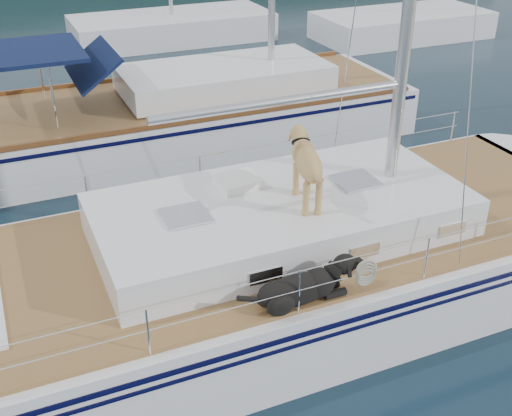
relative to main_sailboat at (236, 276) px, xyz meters
name	(u,v)px	position (x,y,z in m)	size (l,w,h in m)	color
ground	(231,315)	(-0.10, 0.01, -0.68)	(120.00, 120.00, 0.00)	black
main_sailboat	(236,276)	(0.00, 0.00, 0.00)	(12.00, 3.80, 14.01)	white
neighbor_sailboat	(182,117)	(1.29, 6.63, -0.05)	(11.00, 3.50, 13.30)	white
bg_boat_center	(172,28)	(3.90, 16.01, -0.23)	(7.20, 3.00, 11.65)	white
bg_boat_east	(402,25)	(11.90, 13.01, -0.22)	(6.40, 3.00, 11.65)	white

